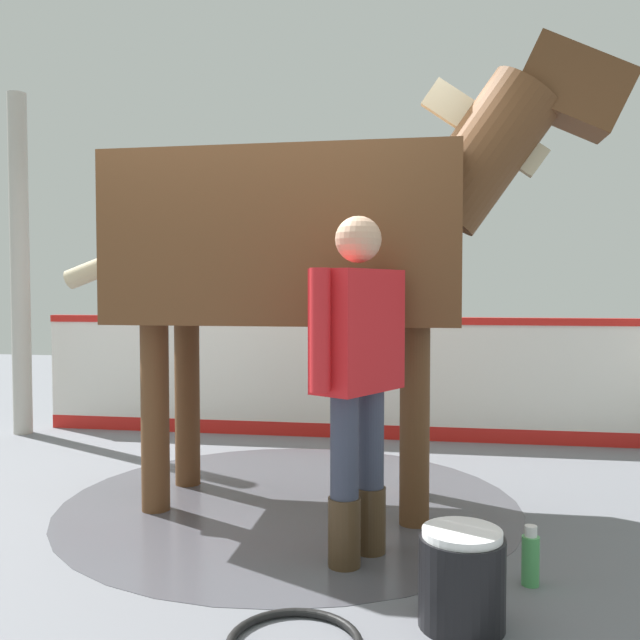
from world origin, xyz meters
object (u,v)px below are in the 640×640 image
(bottle_shampoo, at_px, (457,561))
(handler, at_px, (358,365))
(wash_bucket, at_px, (462,578))
(bottle_spray, at_px, (530,558))
(horse, at_px, (310,241))

(bottle_shampoo, bearing_deg, handler, -26.74)
(wash_bucket, xyz_separation_m, bottle_spray, (-0.30, -0.41, -0.06))
(wash_bucket, distance_m, bottle_spray, 0.51)
(horse, bearing_deg, handler, -65.03)
(horse, xyz_separation_m, bottle_spray, (-1.14, 0.90, -1.43))
(bottle_shampoo, bearing_deg, bottle_spray, -163.26)
(handler, xyz_separation_m, bottle_shampoo, (-0.45, 0.23, -0.80))
(handler, bearing_deg, wash_bucket, 158.26)
(handler, distance_m, bottle_spray, 1.11)
(bottle_shampoo, bearing_deg, horse, -49.90)
(horse, distance_m, wash_bucket, 2.07)
(wash_bucket, bearing_deg, horse, -57.14)
(wash_bucket, distance_m, bottle_shampoo, 0.32)
(bottle_shampoo, distance_m, bottle_spray, 0.32)
(handler, relative_size, bottle_spray, 6.23)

